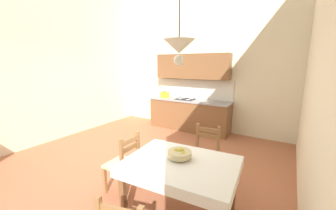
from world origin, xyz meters
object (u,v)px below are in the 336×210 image
dining_chair_kitchen_side (205,156)px  dining_chair_tv_side (124,164)px  dining_table (181,171)px  pendant_lamp (179,47)px  kitchen_cabinetry (190,101)px  fruit_bowl (180,154)px

dining_chair_kitchen_side → dining_chair_tv_side: bearing=-135.9°
dining_table → pendant_lamp: size_ratio=1.76×
dining_table → dining_chair_kitchen_side: bearing=92.6°
kitchen_cabinetry → dining_chair_kitchen_side: size_ratio=2.58×
dining_table → pendant_lamp: 1.46m
dining_chair_tv_side → dining_table: bearing=-0.5°
dining_table → fruit_bowl: (-0.06, 0.08, 0.18)m
dining_chair_kitchen_side → dining_chair_tv_side: 1.30m
dining_table → dining_chair_kitchen_side: dining_chair_kitchen_side is taller
dining_table → dining_chair_tv_side: (-0.97, 0.01, -0.19)m
dining_chair_kitchen_side → fruit_bowl: dining_chair_kitchen_side is taller
kitchen_cabinetry → dining_table: bearing=-66.0°
dining_chair_tv_side → kitchen_cabinetry: bearing=98.3°
kitchen_cabinetry → dining_table: kitchen_cabinetry is taller
kitchen_cabinetry → dining_chair_tv_side: 3.30m
dining_chair_tv_side → dining_chair_kitchen_side: bearing=44.1°
kitchen_cabinetry → fruit_bowl: 3.46m
dining_chair_kitchen_side → kitchen_cabinetry: bearing=121.0°
dining_chair_kitchen_side → fruit_bowl: 0.91m
dining_table → dining_chair_kitchen_side: (-0.04, 0.91, -0.19)m
pendant_lamp → dining_chair_kitchen_side: bearing=94.2°
dining_chair_kitchen_side → pendant_lamp: bearing=-85.8°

